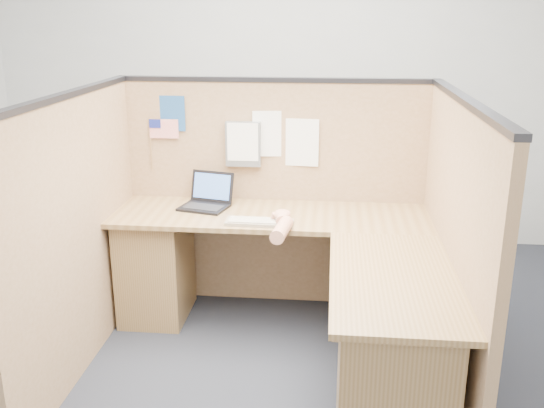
# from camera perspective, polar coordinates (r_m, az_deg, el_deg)

# --- Properties ---
(floor) EXTENTS (5.00, 5.00, 0.00)m
(floor) POSITION_cam_1_polar(r_m,az_deg,el_deg) (3.46, -1.33, -16.06)
(floor) COLOR black
(floor) RESTS_ON ground
(wall_back) EXTENTS (5.00, 0.00, 5.00)m
(wall_back) POSITION_cam_1_polar(r_m,az_deg,el_deg) (5.15, 1.69, 11.75)
(wall_back) COLOR #A6A9AB
(wall_back) RESTS_ON floor
(cubicle_partitions) EXTENTS (2.06, 1.83, 1.53)m
(cubicle_partitions) POSITION_cam_1_polar(r_m,az_deg,el_deg) (3.50, -0.56, -1.60)
(cubicle_partitions) COLOR olive
(cubicle_partitions) RESTS_ON floor
(l_desk) EXTENTS (1.95, 1.75, 0.73)m
(l_desk) POSITION_cam_1_polar(r_m,az_deg,el_deg) (3.50, 2.23, -8.27)
(l_desk) COLOR brown
(l_desk) RESTS_ON floor
(laptop) EXTENTS (0.33, 0.34, 0.21)m
(laptop) POSITION_cam_1_polar(r_m,az_deg,el_deg) (3.90, -6.29, 0.53)
(laptop) COLOR black
(laptop) RESTS_ON l_desk
(keyboard) EXTENTS (0.40, 0.15, 0.03)m
(keyboard) POSITION_cam_1_polar(r_m,az_deg,el_deg) (3.56, -1.18, -1.71)
(keyboard) COLOR gray
(keyboard) RESTS_ON l_desk
(mouse) EXTENTS (0.14, 0.11, 0.05)m
(mouse) POSITION_cam_1_polar(r_m,az_deg,el_deg) (3.57, 0.97, -1.42)
(mouse) COLOR silver
(mouse) RESTS_ON l_desk
(hand_forearm) EXTENTS (0.12, 0.43, 0.09)m
(hand_forearm) POSITION_cam_1_polar(r_m,az_deg,el_deg) (3.42, 0.94, -1.98)
(hand_forearm) COLOR tan
(hand_forearm) RESTS_ON l_desk
(blue_poster) EXTENTS (0.17, 0.02, 0.23)m
(blue_poster) POSITION_cam_1_polar(r_m,az_deg,el_deg) (4.02, -9.36, 8.41)
(blue_poster) COLOR #1E4C8C
(blue_poster) RESTS_ON cubicle_partitions
(american_flag) EXTENTS (0.20, 0.01, 0.34)m
(american_flag) POSITION_cam_1_polar(r_m,az_deg,el_deg) (4.05, -10.43, 6.83)
(american_flag) COLOR olive
(american_flag) RESTS_ON cubicle_partitions
(file_holder) EXTENTS (0.23, 0.05, 0.29)m
(file_holder) POSITION_cam_1_polar(r_m,az_deg,el_deg) (3.93, -2.72, 5.68)
(file_holder) COLOR slate
(file_holder) RESTS_ON cubicle_partitions
(paper_left) EXTENTS (0.23, 0.03, 0.30)m
(paper_left) POSITION_cam_1_polar(r_m,az_deg,el_deg) (3.92, -0.14, 6.62)
(paper_left) COLOR white
(paper_left) RESTS_ON cubicle_partitions
(paper_right) EXTENTS (0.24, 0.02, 0.31)m
(paper_right) POSITION_cam_1_polar(r_m,az_deg,el_deg) (3.92, 2.65, 5.80)
(paper_right) COLOR white
(paper_right) RESTS_ON cubicle_partitions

